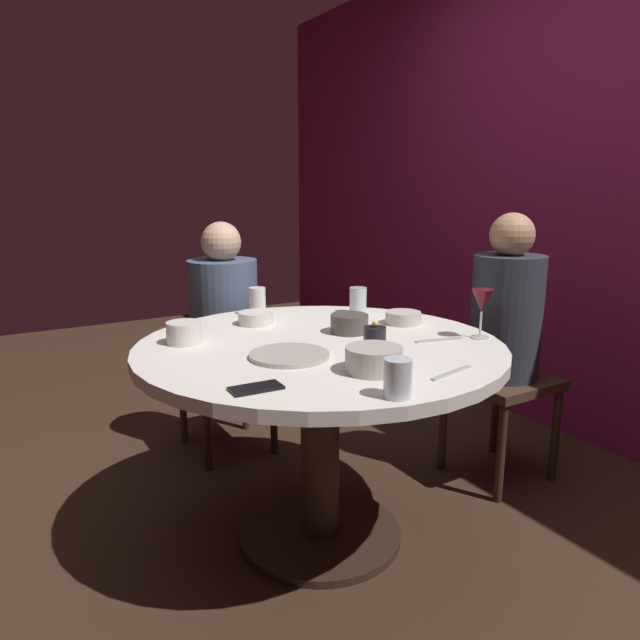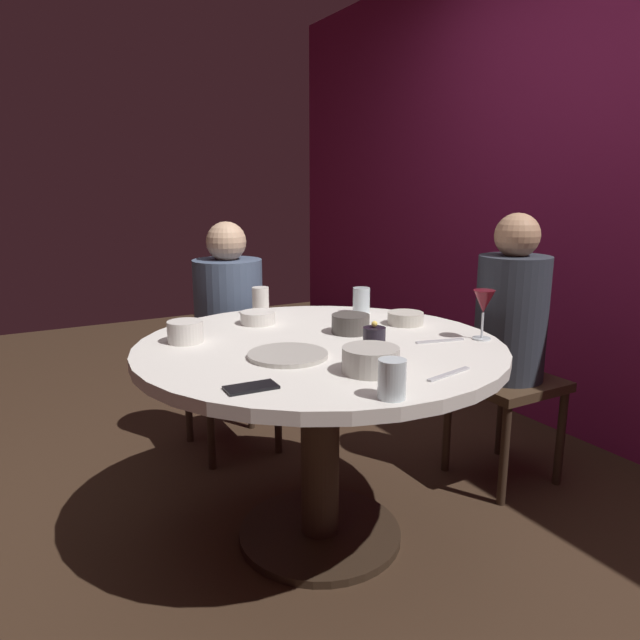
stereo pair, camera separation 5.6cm
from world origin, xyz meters
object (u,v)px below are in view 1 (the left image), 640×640
Objects in this scene: bowl_salad_center at (349,324)px; bowl_small_white at (374,359)px; wine_glass at (482,303)px; bowl_sauce_side at (184,333)px; cell_phone at (256,388)px; bowl_serving_large at (256,318)px; bowl_rice_portion at (403,318)px; cup_near_candle at (257,301)px; cup_by_right_diner at (398,378)px; dining_table at (320,388)px; cup_by_left_diner at (358,300)px; seated_diner_left at (224,312)px; candle_holder at (375,338)px; dinner_plate at (289,355)px; seated_diner_back at (506,320)px.

bowl_salad_center is 0.83× the size of bowl_small_white.
wine_glass is 1.44× the size of bowl_sauce_side.
cell_phone is 1.03× the size of bowl_serving_large.
bowl_serving_large is 0.98× the size of bowl_salad_center.
bowl_rice_portion is 0.61m from cup_near_candle.
cup_by_right_diner is at bearing -63.09° from wine_glass.
wine_glass is at bearing 64.91° from dining_table.
wine_glass is 1.26× the size of cell_phone.
wine_glass is at bearing 62.61° from bowl_sauce_side.
cell_phone is 1.26× the size of cup_by_left_diner.
cup_by_left_diner is at bearing -170.54° from bowl_rice_portion.
bowl_rice_portion is (0.81, 0.43, 0.08)m from seated_diner_left.
candle_holder is 0.83× the size of cup_near_candle.
candle_holder is at bearing 78.61° from dinner_plate.
bowl_salad_center is (0.30, 0.24, 0.01)m from bowl_serving_large.
cup_near_candle is (-0.15, 0.08, 0.03)m from bowl_serving_large.
dinner_plate is 0.70m from cup_by_left_diner.
seated_diner_left is 1.28m from seated_diner_back.
candle_holder is 0.46m from cup_by_right_diner.
candle_holder reaches higher than bowl_sauce_side.
dinner_plate is 0.65m from cup_near_candle.
cup_by_left_diner is (-0.48, 0.27, 0.02)m from candle_holder.
wine_glass is 1.29× the size of bowl_serving_large.
candle_holder is 0.56m from bowl_serving_large.
candle_holder is at bearing 9.09° from cup_near_candle.
bowl_rice_portion is at bearing 133.18° from bowl_small_white.
bowl_serving_large is 1.12× the size of bowl_sauce_side.
cup_near_candle is at bearing 173.93° from cup_by_right_diner.
seated_diner_back is 1.07m from bowl_serving_large.
wine_glass is 0.69× the size of dinner_plate.
bowl_small_white is (0.36, -0.96, 0.07)m from seated_diner_back.
cup_by_right_diner is (0.32, -0.63, -0.08)m from wine_glass.
bowl_rice_portion is at bearing 59.58° from bowl_serving_large.
bowl_salad_center is (-0.38, 0.56, 0.03)m from cell_phone.
cup_by_left_diner reaches higher than bowl_small_white.
cup_by_left_diner is (-0.64, 0.78, 0.05)m from cell_phone.
bowl_serving_large is at bearing -176.95° from bowl_small_white.
wine_glass reaches higher than dining_table.
bowl_serving_large is at bearing 157.93° from cell_phone.
dining_table is 4.97× the size of dinner_plate.
bowl_rice_portion is (0.16, 0.83, -0.01)m from bowl_sauce_side.
dinner_plate is 1.83× the size of bowl_salad_center.
bowl_salad_center is 1.00× the size of bowl_rice_portion.
cell_phone is 0.38m from cup_by_right_diner.
seated_diner_left is 0.38m from cup_near_candle.
seated_diner_back reaches higher than bowl_small_white.
wine_glass is 1.26× the size of bowl_rice_portion.
bowl_salad_center is at bearing 156.37° from cup_by_right_diner.
bowl_salad_center is 1.21× the size of cup_near_candle.
dinner_plate is 0.41m from bowl_sauce_side.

